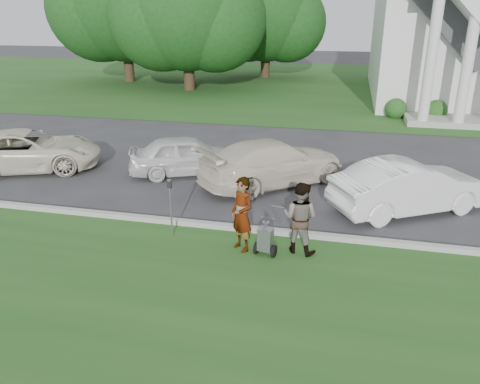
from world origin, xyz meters
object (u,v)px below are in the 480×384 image
(person_left, at_px, (242,215))
(car_a, at_px, (26,151))
(car_b, at_px, (187,155))
(parking_meter_near, at_px, (170,201))
(car_d, at_px, (409,187))
(tree_back, at_px, (266,18))
(tree_far, at_px, (124,5))
(person_right, at_px, (300,218))
(car_c, at_px, (273,162))
(tree_left, at_px, (187,13))
(striping_cart, at_px, (266,240))

(person_left, xyz_separation_m, car_a, (-8.63, 4.08, -0.18))
(person_left, height_order, car_b, person_left)
(parking_meter_near, distance_m, car_d, 6.52)
(tree_back, xyz_separation_m, car_d, (8.88, -27.14, -4.01))
(tree_far, bearing_deg, parking_meter_near, -62.48)
(person_right, height_order, car_b, person_right)
(person_right, relative_size, car_d, 0.39)
(person_left, bearing_deg, parking_meter_near, -149.44)
(person_left, bearing_deg, car_c, 130.07)
(tree_left, distance_m, person_left, 24.47)
(car_b, bearing_deg, car_a, 75.10)
(car_b, bearing_deg, person_right, -161.17)
(parking_meter_near, bearing_deg, car_c, 67.35)
(striping_cart, distance_m, person_right, 0.92)
(car_a, bearing_deg, car_c, -109.55)
(parking_meter_near, bearing_deg, tree_left, 107.75)
(car_b, bearing_deg, tree_left, -4.98)
(person_left, bearing_deg, car_d, 79.03)
(parking_meter_near, bearing_deg, tree_back, 95.83)
(parking_meter_near, bearing_deg, striping_cart, -10.16)
(car_c, bearing_deg, car_a, 51.00)
(tree_left, bearing_deg, car_d, -56.07)
(tree_far, height_order, person_right, tree_far)
(tree_back, distance_m, car_c, 26.53)
(tree_far, height_order, striping_cart, tree_far)
(tree_back, height_order, person_left, tree_back)
(person_left, height_order, car_c, person_left)
(striping_cart, xyz_separation_m, car_b, (-3.61, 5.08, 0.27))
(tree_back, height_order, car_b, tree_back)
(tree_left, relative_size, car_a, 2.12)
(tree_far, distance_m, car_b, 24.18)
(tree_far, relative_size, person_left, 6.60)
(parking_meter_near, xyz_separation_m, car_d, (5.80, 2.96, -0.22))
(car_a, xyz_separation_m, car_d, (12.60, -0.83, 0.02))
(tree_back, height_order, car_a, tree_back)
(person_left, bearing_deg, striping_cart, 26.37)
(person_right, xyz_separation_m, car_b, (-4.33, 4.74, -0.18))
(parking_meter_near, relative_size, car_d, 0.34)
(tree_far, height_order, car_d, tree_far)
(tree_far, distance_m, car_a, 22.77)
(striping_cart, bearing_deg, parking_meter_near, -179.62)
(tree_left, bearing_deg, striping_cart, -67.16)
(tree_far, bearing_deg, person_right, -57.24)
(tree_back, relative_size, person_right, 5.70)
(car_a, height_order, car_c, car_c)
(person_left, relative_size, car_d, 0.40)
(tree_left, relative_size, striping_cart, 10.40)
(person_left, relative_size, car_c, 0.36)
(striping_cart, height_order, person_right, person_right)
(tree_back, height_order, parking_meter_near, tree_back)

